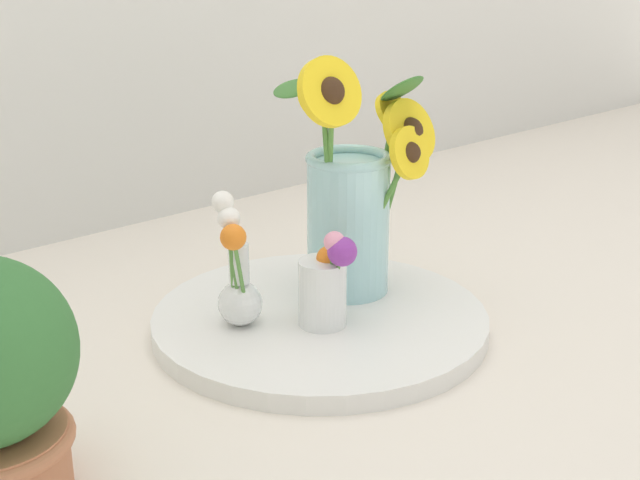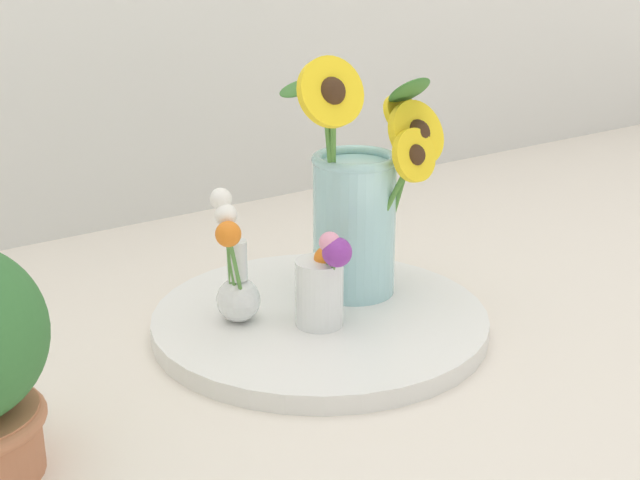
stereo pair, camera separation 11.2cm
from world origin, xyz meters
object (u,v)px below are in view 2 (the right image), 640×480
Objects in this scene: serving_tray at (320,321)px; vase_small_center at (324,284)px; mason_jar_sunflowers at (358,203)px; vase_bulb_right at (235,275)px.

vase_small_center reaches higher than serving_tray.
mason_jar_sunflowers reaches higher than vase_bulb_right.
mason_jar_sunflowers is at bearing 18.72° from serving_tray.
vase_small_center is at bearing -147.87° from mason_jar_sunflowers.
mason_jar_sunflowers is 1.90× the size of vase_bulb_right.
vase_bulb_right reaches higher than vase_small_center.
vase_small_center is (-0.02, -0.04, 0.07)m from serving_tray.
serving_tray is 1.30× the size of mason_jar_sunflowers.
vase_bulb_right is at bearing 177.06° from mason_jar_sunflowers.
mason_jar_sunflowers is 0.19m from vase_bulb_right.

